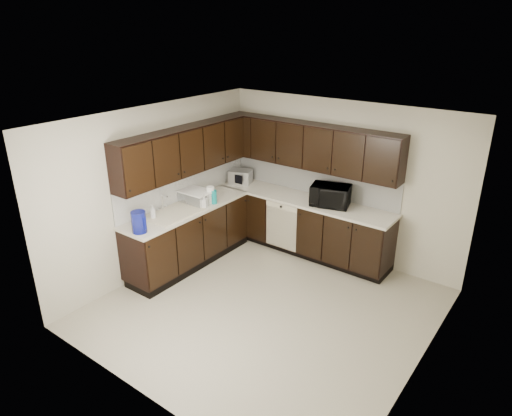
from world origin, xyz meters
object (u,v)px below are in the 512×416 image
Objects in this scene: sink at (173,218)px; microwave at (330,195)px; toaster_oven at (240,176)px; storage_bin at (196,197)px; blue_pitcher at (139,222)px.

microwave is at bearing 45.16° from sink.
microwave reaches higher than toaster_oven.
sink is 2.40m from microwave.
storage_bin is at bearing -162.59° from microwave.
blue_pitcher is at bearing -139.85° from microwave.
microwave reaches higher than storage_bin.
storage_bin is at bearing -109.40° from toaster_oven.
toaster_oven is 1.14m from storage_bin.
blue_pitcher is at bearing -107.09° from toaster_oven.
sink reaches higher than storage_bin.
storage_bin is 1.63× the size of blue_pitcher.
blue_pitcher is (0.09, -0.69, 0.21)m from sink.
microwave is 1.56× the size of toaster_oven.
toaster_oven is (-0.07, 1.69, 0.18)m from sink.
sink is 1.41× the size of microwave.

